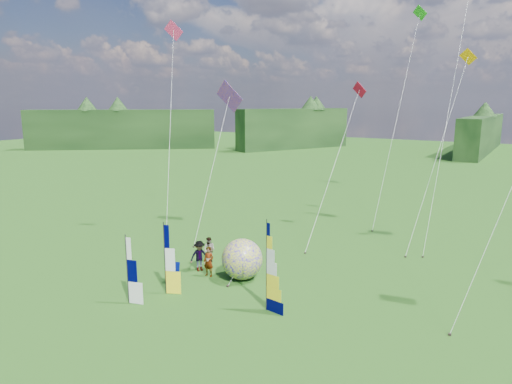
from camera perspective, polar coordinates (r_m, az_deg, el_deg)
The scene contains 17 objects.
ground at distance 21.27m, azimuth -3.67°, elevation -16.82°, with size 220.00×220.00×0.00m, color #33611F.
treeline_ring at distance 19.71m, azimuth -3.81°, elevation -6.50°, with size 210.00×210.00×8.00m, color #2E5320, non-canonical shape.
feather_banner_main at distance 22.17m, azimuth 1.32°, elevation -9.35°, with size 1.20×0.10×4.41m, color #000039, non-canonical shape.
side_banner_left at distance 24.57m, azimuth -11.33°, elevation -8.28°, with size 1.04×0.10×3.77m, color yellow, non-canonical shape.
side_banner_far at distance 23.94m, azimuth -15.80°, elevation -9.42°, with size 1.02×0.10×3.46m, color white, non-canonical shape.
bol_inflatable at distance 26.28m, azimuth -1.75°, elevation -8.39°, with size 2.36×2.36×2.36m, color #1D07A3.
spectator_a at distance 26.88m, azimuth -5.94°, elevation -8.65°, with size 0.64×0.42×1.77m, color #66594C.
spectator_b at distance 29.22m, azimuth -5.85°, elevation -7.18°, with size 0.78×0.38×1.60m, color #66594C.
spectator_c at distance 27.76m, azimuth -7.07°, elevation -7.93°, with size 1.20×0.45×1.86m, color #66594C.
spectator_d at distance 29.08m, azimuth -1.18°, elevation -7.30°, with size 0.89×0.36×1.51m, color #66594C.
camp_chair at distance 26.44m, azimuth -10.37°, elevation -9.89°, with size 0.64×0.64×1.10m, color #00094E, non-canonical shape.
kite_whale at distance 36.59m, azimuth 23.42°, elevation 12.75°, with size 2.94×15.28×23.09m, color black, non-canonical shape.
kite_rainbow_delta at distance 34.80m, azimuth -5.42°, elevation 5.15°, with size 7.01×12.43×12.69m, color #FE6436, non-canonical shape.
small_kite_red at distance 33.94m, azimuth 9.84°, elevation 4.35°, with size 2.41×11.77×12.06m, color red, non-canonical shape.
small_kite_orange at distance 33.44m, azimuth 21.86°, elevation 5.37°, with size 3.68×9.02×14.11m, color #FFA100, non-canonical shape.
small_kite_pink at distance 32.80m, azimuth -10.76°, elevation 8.03°, with size 7.16×9.13×16.56m, color #ED2E64, non-canonical shape.
small_kite_green at distance 40.52m, azimuth 17.33°, elevation 9.99°, with size 2.40×12.52×18.95m, color green, non-canonical shape.
Camera 1 is at (11.15, -15.11, 9.99)m, focal length 32.00 mm.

